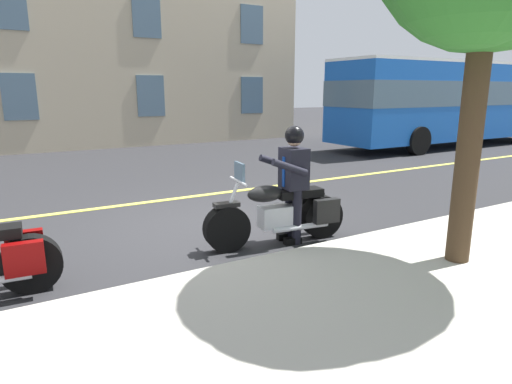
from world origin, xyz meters
TOP-DOWN VIEW (x-y plane):
  - ground_plane at (0.00, 0.00)m, footprint 80.00×80.00m
  - sidewalk_curb at (0.00, 4.50)m, footprint 60.00×5.00m
  - lane_center_stripe at (0.00, -2.00)m, footprint 60.00×0.16m
  - motorcycle_main at (-0.56, 1.37)m, footprint 2.22×0.76m
  - rider_main at (-0.75, 1.39)m, footprint 0.67×0.60m
  - bus_near at (-12.93, -5.03)m, footprint 11.05×2.70m

SIDE VIEW (x-z plane):
  - ground_plane at x=0.00m, z-range 0.00..0.00m
  - lane_center_stripe at x=0.00m, z-range 0.00..0.01m
  - sidewalk_curb at x=0.00m, z-range 0.00..0.15m
  - motorcycle_main at x=-0.56m, z-range -0.18..1.08m
  - rider_main at x=-0.75m, z-range 0.17..1.91m
  - bus_near at x=-12.93m, z-range 0.22..3.52m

